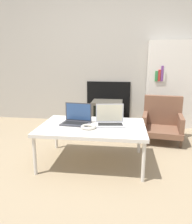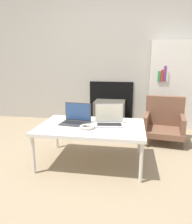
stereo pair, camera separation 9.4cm
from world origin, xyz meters
name	(u,v)px [view 2 (the right image)]	position (x,y,z in m)	size (l,w,h in m)	color
ground_plane	(89,169)	(0.00, 0.00, 0.00)	(14.00, 14.00, 0.00)	#998466
wall_back	(110,54)	(0.00, 2.03, 1.28)	(7.00, 0.08, 2.60)	#ADA89E
table	(92,128)	(0.00, 0.17, 0.42)	(1.18, 0.79, 0.45)	silver
laptop_left	(76,119)	(-0.19, 0.23, 0.50)	(0.34, 0.25, 0.23)	#38383D
laptop_right	(109,120)	(0.19, 0.23, 0.50)	(0.35, 0.26, 0.23)	#B2B2B7
headphones	(87,127)	(-0.03, 0.06, 0.46)	(0.17, 0.17, 0.03)	beige
phone	(104,133)	(0.17, -0.09, 0.45)	(0.08, 0.13, 0.01)	silver
tv	(110,113)	(0.04, 1.75, 0.22)	(0.55, 0.46, 0.44)	#4C473D
armchair	(164,121)	(0.92, 1.07, 0.30)	(0.63, 0.62, 0.65)	brown
bookshelf	(175,85)	(1.17, 1.83, 0.75)	(0.86, 0.32, 1.50)	silver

